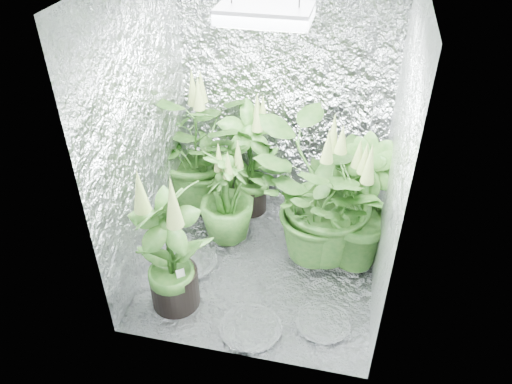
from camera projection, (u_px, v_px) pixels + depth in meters
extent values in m
plane|color=silver|center=(262.00, 265.00, 3.70)|extent=(1.60, 1.60, 0.00)
cube|color=silver|center=(285.00, 95.00, 3.74)|extent=(1.60, 0.02, 2.00)
cube|color=silver|center=(231.00, 230.00, 2.48)|extent=(1.60, 0.02, 2.00)
cube|color=silver|center=(144.00, 135.00, 3.25)|extent=(0.02, 1.60, 2.00)
cube|color=silver|center=(395.00, 164.00, 2.97)|extent=(0.02, 1.60, 2.00)
cube|color=gray|center=(265.00, 13.00, 2.62)|extent=(0.50, 0.30, 0.08)
cube|color=white|center=(265.00, 22.00, 2.65)|extent=(0.46, 0.26, 0.01)
cylinder|color=black|center=(204.00, 191.00, 4.24)|extent=(0.28, 0.28, 0.25)
cylinder|color=#452513|center=(204.00, 180.00, 4.18)|extent=(0.26, 0.26, 0.03)
imported|color=#154412|center=(201.00, 145.00, 3.98)|extent=(1.29, 1.29, 1.08)
cone|color=#5D7C39|center=(197.00, 89.00, 3.70)|extent=(0.09, 0.09, 0.25)
cylinder|color=black|center=(250.00, 197.00, 4.18)|extent=(0.27, 0.27, 0.24)
cylinder|color=#452513|center=(250.00, 187.00, 4.11)|extent=(0.25, 0.25, 0.03)
imported|color=#154412|center=(250.00, 160.00, 3.96)|extent=(0.65, 0.65, 0.93)
cone|color=#5D7C39|center=(250.00, 114.00, 3.72)|extent=(0.09, 0.09, 0.24)
cylinder|color=black|center=(353.00, 246.00, 3.68)|extent=(0.28, 0.28, 0.25)
cylinder|color=#452513|center=(354.00, 235.00, 3.61)|extent=(0.26, 0.26, 0.03)
imported|color=#154412|center=(359.00, 205.00, 3.46)|extent=(0.69, 0.69, 0.95)
cone|color=#5D7C39|center=(367.00, 155.00, 3.21)|extent=(0.09, 0.09, 0.25)
cylinder|color=black|center=(228.00, 226.00, 3.89)|extent=(0.25, 0.25, 0.22)
cylinder|color=#452513|center=(227.00, 216.00, 3.83)|extent=(0.23, 0.23, 0.03)
imported|color=#154412|center=(227.00, 195.00, 3.72)|extent=(0.60, 0.60, 0.76)
cone|color=#5D7C39|center=(225.00, 158.00, 3.52)|extent=(0.08, 0.08, 0.22)
cylinder|color=black|center=(319.00, 244.00, 3.70)|extent=(0.27, 0.27, 0.24)
cylinder|color=#452513|center=(320.00, 233.00, 3.64)|extent=(0.25, 0.25, 0.03)
imported|color=#154412|center=(324.00, 197.00, 3.45)|extent=(1.28, 1.28, 1.05)
cone|color=#5D7C39|center=(330.00, 139.00, 3.18)|extent=(0.09, 0.09, 0.24)
cylinder|color=black|center=(175.00, 287.00, 3.32)|extent=(0.32, 0.32, 0.29)
cylinder|color=#452513|center=(173.00, 273.00, 3.25)|extent=(0.29, 0.29, 0.03)
imported|color=#154412|center=(169.00, 244.00, 3.10)|extent=(0.67, 0.67, 0.98)
cone|color=#5D7C39|center=(161.00, 188.00, 2.85)|extent=(0.10, 0.10, 0.29)
cylinder|color=black|center=(352.00, 220.00, 4.05)|extent=(0.15, 0.15, 0.09)
cylinder|color=black|center=(355.00, 203.00, 3.95)|extent=(0.14, 0.14, 0.11)
cylinder|color=#4C4C51|center=(347.00, 204.00, 3.95)|extent=(0.13, 0.31, 0.32)
torus|color=#4C4C51|center=(347.00, 204.00, 3.95)|extent=(0.13, 0.32, 0.34)
cube|color=white|center=(181.00, 275.00, 3.19)|extent=(0.06, 0.05, 0.09)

